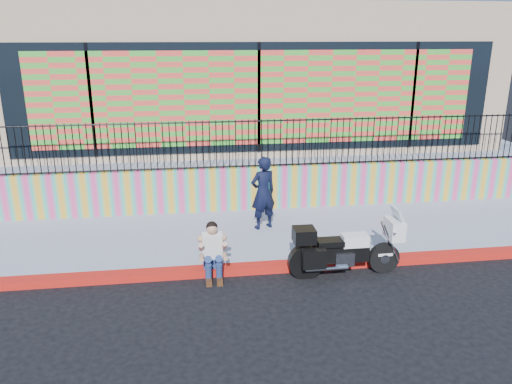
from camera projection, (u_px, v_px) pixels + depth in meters
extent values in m
plane|color=black|center=(288.00, 270.00, 9.85)|extent=(90.00, 90.00, 0.00)
cube|color=red|center=(288.00, 266.00, 9.83)|extent=(16.00, 0.30, 0.15)
cube|color=#8B92A6|center=(274.00, 234.00, 11.39)|extent=(16.00, 3.00, 0.15)
cube|color=#ED3E85|center=(264.00, 188.00, 12.71)|extent=(16.00, 0.20, 1.10)
cube|color=#8B92A6|center=(242.00, 147.00, 17.54)|extent=(16.00, 10.00, 1.25)
cube|color=tan|center=(242.00, 71.00, 16.55)|extent=(14.00, 8.00, 4.00)
cube|color=black|center=(259.00, 98.00, 12.88)|extent=(12.60, 0.04, 2.80)
cube|color=#F94637|center=(259.00, 98.00, 12.85)|extent=(11.48, 0.02, 2.40)
cylinder|color=black|center=(384.00, 258.00, 9.67)|extent=(0.60, 0.13, 0.60)
cylinder|color=black|center=(306.00, 263.00, 9.46)|extent=(0.60, 0.13, 0.60)
cube|color=black|center=(346.00, 253.00, 9.52)|extent=(0.87, 0.26, 0.31)
cube|color=silver|center=(343.00, 257.00, 9.54)|extent=(0.37, 0.31, 0.27)
cube|color=white|center=(355.00, 240.00, 9.46)|extent=(0.50, 0.29, 0.22)
cube|color=black|center=(330.00, 242.00, 9.40)|extent=(0.50, 0.31, 0.11)
cube|color=white|center=(394.00, 229.00, 9.51)|extent=(0.27, 0.48, 0.38)
cube|color=silver|center=(398.00, 214.00, 9.42)|extent=(0.17, 0.42, 0.31)
cube|color=black|center=(304.00, 235.00, 9.29)|extent=(0.40, 0.38, 0.27)
cube|color=black|center=(314.00, 259.00, 9.16)|extent=(0.44, 0.16, 0.37)
cube|color=black|center=(307.00, 247.00, 9.67)|extent=(0.44, 0.16, 0.37)
cube|color=white|center=(384.00, 253.00, 9.64)|extent=(0.29, 0.15, 0.05)
imported|color=black|center=(263.00, 193.00, 11.32)|extent=(0.72, 0.60, 1.70)
cube|color=navy|center=(213.00, 262.00, 9.65)|extent=(0.36, 0.28, 0.18)
cube|color=white|center=(212.00, 246.00, 9.50)|extent=(0.38, 0.27, 0.54)
sphere|color=tan|center=(212.00, 229.00, 9.35)|extent=(0.21, 0.21, 0.21)
cube|color=#472814|center=(209.00, 281.00, 9.28)|extent=(0.11, 0.26, 0.10)
cube|color=#472814|center=(220.00, 281.00, 9.30)|extent=(0.11, 0.26, 0.10)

